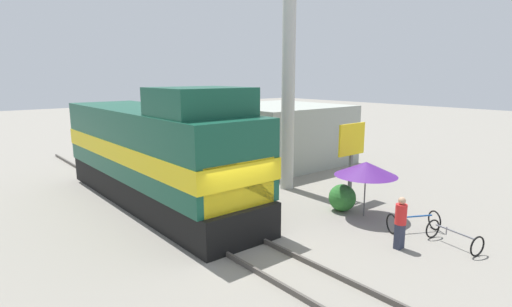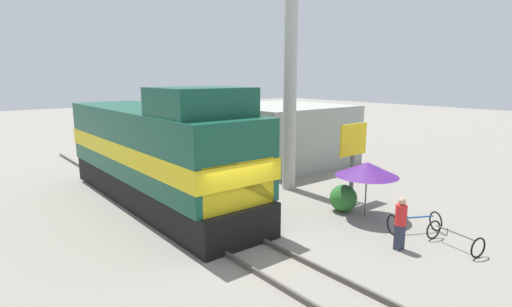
{
  "view_description": "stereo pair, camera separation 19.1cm",
  "coord_description": "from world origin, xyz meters",
  "px_view_note": "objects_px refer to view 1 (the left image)",
  "views": [
    {
      "loc": [
        -6.93,
        -9.48,
        5.12
      ],
      "look_at": [
        1.2,
        0.3,
        2.64
      ],
      "focal_mm": 28.0,
      "sensor_mm": 36.0,
      "label": 1
    },
    {
      "loc": [
        -6.78,
        -9.6,
        5.12
      ],
      "look_at": [
        1.2,
        0.3,
        2.64
      ],
      "focal_mm": 28.0,
      "sensor_mm": 36.0,
      "label": 2
    }
  ],
  "objects_px": {
    "utility_pole": "(288,76)",
    "bicycle_spare": "(454,237)",
    "bicycle": "(413,222)",
    "vendor_umbrella": "(366,169)",
    "locomotive": "(158,154)",
    "person_bystander": "(401,221)",
    "billboard_sign": "(352,145)"
  },
  "relations": [
    {
      "from": "locomotive",
      "to": "bicycle_spare",
      "type": "distance_m",
      "value": 10.9
    },
    {
      "from": "locomotive",
      "to": "utility_pole",
      "type": "xyz_separation_m",
      "value": [
        5.61,
        -1.61,
        3.05
      ]
    },
    {
      "from": "locomotive",
      "to": "bicycle",
      "type": "distance_m",
      "value": 9.78
    },
    {
      "from": "person_bystander",
      "to": "bicycle_spare",
      "type": "bearing_deg",
      "value": -35.81
    },
    {
      "from": "vendor_umbrella",
      "to": "locomotive",
      "type": "bearing_deg",
      "value": 129.96
    },
    {
      "from": "billboard_sign",
      "to": "utility_pole",
      "type": "bearing_deg",
      "value": 105.03
    },
    {
      "from": "locomotive",
      "to": "person_bystander",
      "type": "distance_m",
      "value": 9.35
    },
    {
      "from": "vendor_umbrella",
      "to": "bicycle",
      "type": "distance_m",
      "value": 2.44
    },
    {
      "from": "locomotive",
      "to": "person_bystander",
      "type": "bearing_deg",
      "value": -67.13
    },
    {
      "from": "person_bystander",
      "to": "bicycle_spare",
      "type": "relative_size",
      "value": 0.97
    },
    {
      "from": "vendor_umbrella",
      "to": "billboard_sign",
      "type": "distance_m",
      "value": 2.09
    },
    {
      "from": "billboard_sign",
      "to": "bicycle_spare",
      "type": "distance_m",
      "value": 5.55
    },
    {
      "from": "bicycle",
      "to": "bicycle_spare",
      "type": "height_order",
      "value": "bicycle"
    },
    {
      "from": "locomotive",
      "to": "bicycle",
      "type": "xyz_separation_m",
      "value": [
        5.17,
        -8.12,
        -1.73
      ]
    },
    {
      "from": "vendor_umbrella",
      "to": "bicycle_spare",
      "type": "height_order",
      "value": "vendor_umbrella"
    },
    {
      "from": "bicycle_spare",
      "to": "person_bystander",
      "type": "bearing_deg",
      "value": -23.41
    },
    {
      "from": "billboard_sign",
      "to": "person_bystander",
      "type": "distance_m",
      "value": 5.08
    },
    {
      "from": "person_bystander",
      "to": "utility_pole",
      "type": "bearing_deg",
      "value": 73.83
    },
    {
      "from": "locomotive",
      "to": "bicycle",
      "type": "height_order",
      "value": "locomotive"
    },
    {
      "from": "person_bystander",
      "to": "bicycle",
      "type": "bearing_deg",
      "value": 15.0
    },
    {
      "from": "billboard_sign",
      "to": "bicycle",
      "type": "height_order",
      "value": "billboard_sign"
    },
    {
      "from": "vendor_umbrella",
      "to": "person_bystander",
      "type": "distance_m",
      "value": 3.0
    },
    {
      "from": "utility_pole",
      "to": "bicycle",
      "type": "distance_m",
      "value": 8.09
    },
    {
      "from": "billboard_sign",
      "to": "person_bystander",
      "type": "bearing_deg",
      "value": -125.21
    },
    {
      "from": "billboard_sign",
      "to": "bicycle",
      "type": "xyz_separation_m",
      "value": [
        -1.23,
        -3.55,
        -2.0
      ]
    },
    {
      "from": "bicycle_spare",
      "to": "vendor_umbrella",
      "type": "bearing_deg",
      "value": -80.79
    },
    {
      "from": "utility_pole",
      "to": "bicycle_spare",
      "type": "bearing_deg",
      "value": -94.54
    },
    {
      "from": "utility_pole",
      "to": "bicycle",
      "type": "bearing_deg",
      "value": -93.88
    },
    {
      "from": "person_bystander",
      "to": "bicycle",
      "type": "relative_size",
      "value": 0.92
    },
    {
      "from": "locomotive",
      "to": "vendor_umbrella",
      "type": "relative_size",
      "value": 5.29
    },
    {
      "from": "utility_pole",
      "to": "billboard_sign",
      "type": "relative_size",
      "value": 3.17
    },
    {
      "from": "locomotive",
      "to": "billboard_sign",
      "type": "height_order",
      "value": "locomotive"
    }
  ]
}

